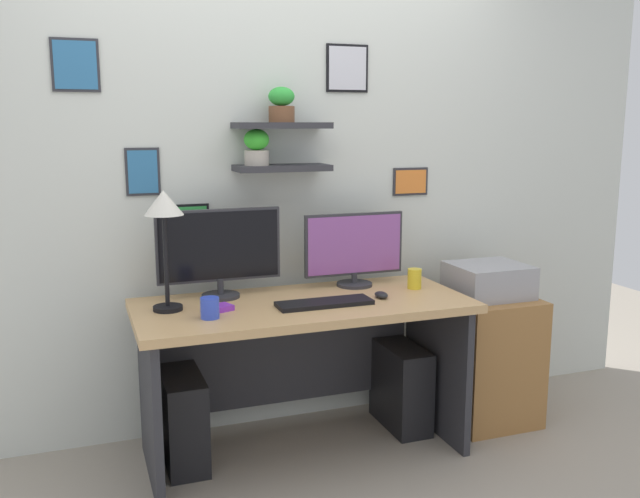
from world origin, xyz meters
The scene contains 15 objects.
ground_plane centered at (0.00, 0.00, 0.00)m, with size 8.00×8.00×0.00m, color gray.
back_wall_assembly centered at (0.00, 0.44, 1.35)m, with size 4.40×0.24×2.70m.
desk centered at (0.00, 0.05, 0.54)m, with size 1.55×0.68×0.75m.
monitor_left centered at (-0.34, 0.22, 0.98)m, with size 0.59×0.18×0.42m.
monitor_right centered at (0.34, 0.22, 0.94)m, with size 0.52×0.18×0.37m.
keyboard centered at (0.07, -0.09, 0.76)m, with size 0.44×0.14×0.02m, color black.
computer_mouse centered at (0.37, -0.06, 0.77)m, with size 0.06×0.09×0.03m, color black.
desk_lamp centered at (-0.61, 0.07, 1.17)m, with size 0.17×0.17×0.53m.
coffee_mug centered at (-0.46, -0.12, 0.80)m, with size 0.08×0.08×0.09m, color blue.
pen_cup centered at (0.60, 0.05, 0.80)m, with size 0.07×0.07×0.10m, color yellow.
scissors_tray centered at (-0.40, -0.02, 0.76)m, with size 0.12×0.08×0.02m, color purple.
drawer_cabinet centered at (1.04, 0.06, 0.34)m, with size 0.44×0.50×0.67m, color #9E6B38.
printer centered at (1.04, 0.06, 0.76)m, with size 0.38×0.34×0.17m, color #9E9EA3.
computer_tower_left centered at (-0.56, 0.09, 0.22)m, with size 0.18×0.40×0.43m, color black.
computer_tower_right centered at (0.57, 0.11, 0.22)m, with size 0.18×0.40×0.43m, color black.
Camera 1 is at (-0.98, -2.92, 1.57)m, focal length 38.47 mm.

